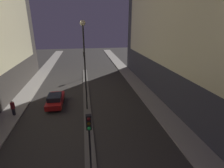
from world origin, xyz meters
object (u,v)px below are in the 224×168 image
(traffic_light_near, at_px, (89,135))
(traffic_light_mid, at_px, (84,59))
(street_lamp, at_px, (84,51))
(pedestrian_on_left_sidewalk, at_px, (13,108))
(car_left_lane, at_px, (55,100))

(traffic_light_near, xyz_separation_m, traffic_light_mid, (0.00, 22.73, 0.00))
(street_lamp, height_order, pedestrian_on_left_sidewalk, street_lamp)
(traffic_light_mid, relative_size, street_lamp, 0.48)
(traffic_light_near, relative_size, car_left_lane, 1.04)
(traffic_light_near, height_order, street_lamp, street_lamp)
(car_left_lane, relative_size, pedestrian_on_left_sidewalk, 2.74)
(street_lamp, relative_size, car_left_lane, 2.16)
(traffic_light_near, distance_m, traffic_light_mid, 22.73)
(pedestrian_on_left_sidewalk, bearing_deg, traffic_light_near, -51.00)
(car_left_lane, bearing_deg, traffic_light_near, -72.09)
(traffic_light_mid, height_order, pedestrian_on_left_sidewalk, traffic_light_mid)
(pedestrian_on_left_sidewalk, bearing_deg, street_lamp, 0.86)
(traffic_light_near, xyz_separation_m, pedestrian_on_left_sidewalk, (-8.02, 9.90, -2.61))
(traffic_light_near, height_order, pedestrian_on_left_sidewalk, traffic_light_near)
(street_lamp, distance_m, car_left_lane, 7.53)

